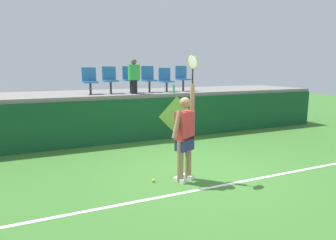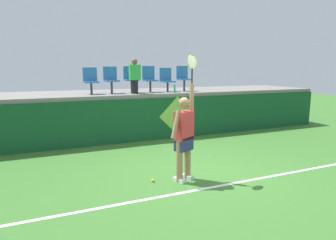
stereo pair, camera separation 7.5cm
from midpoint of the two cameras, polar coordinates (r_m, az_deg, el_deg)
ground_plane at (r=6.54m, az=6.57°, el=-10.13°), size 40.00×40.00×0.00m
court_back_wall at (r=9.24m, az=-3.49°, el=0.15°), size 13.80×0.20×1.34m
spectator_platform at (r=10.43m, az=-6.09°, el=5.26°), size 13.80×2.81×0.12m
court_baseline_stripe at (r=5.90m, az=10.59°, el=-12.48°), size 12.42×0.08×0.01m
tennis_player at (r=5.81m, az=3.52°, el=-2.84°), size 0.70×0.39×2.52m
tennis_ball at (r=5.98m, az=-2.64°, el=-11.70°), size 0.07×0.07×0.07m
water_bottle at (r=9.64m, az=1.52°, el=6.12°), size 0.07×0.07×0.28m
stadium_chair_0 at (r=9.53m, az=-14.65°, el=7.66°), size 0.44×0.42×0.83m
stadium_chair_1 at (r=9.65m, az=-10.87°, el=7.98°), size 0.44×0.42×0.86m
stadium_chair_2 at (r=9.81m, az=-7.03°, el=8.19°), size 0.44×0.42×0.87m
stadium_chair_3 at (r=10.02m, az=-3.42°, el=8.22°), size 0.44×0.42×0.88m
stadium_chair_4 at (r=10.26m, az=-0.04°, el=8.03°), size 0.44×0.42×0.82m
stadium_chair_5 at (r=10.53m, az=3.22°, el=8.38°), size 0.44×0.42×0.89m
spectator_0 at (r=9.39m, az=-6.28°, el=8.59°), size 0.34×0.20×1.10m
wall_signage_mount at (r=9.64m, az=2.05°, el=-3.47°), size 1.27×0.01×1.37m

